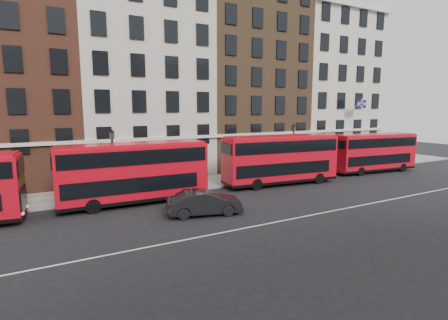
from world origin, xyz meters
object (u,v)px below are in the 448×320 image
bus_c (280,158)px  traffic_light (382,147)px  bus_d (374,152)px  bus_b (133,172)px  car_front (204,203)px

bus_c → traffic_light: bearing=11.6°
bus_d → traffic_light: (3.45, 1.64, 0.17)m
traffic_light → bus_c: bearing=-174.3°
bus_c → bus_b: bearing=-174.1°
bus_c → bus_d: size_ratio=1.08×
bus_b → bus_d: size_ratio=1.06×
bus_c → traffic_light: (16.34, 1.64, -0.01)m
bus_c → traffic_light: 16.42m
bus_d → car_front: size_ratio=2.05×
car_front → bus_c: bearing=-50.2°
bus_b → bus_d: bearing=1.7°
bus_b → bus_c: bearing=1.7°
bus_b → bus_d: 26.43m
bus_b → traffic_light: size_ratio=3.33×
bus_b → traffic_light: bus_b is taller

